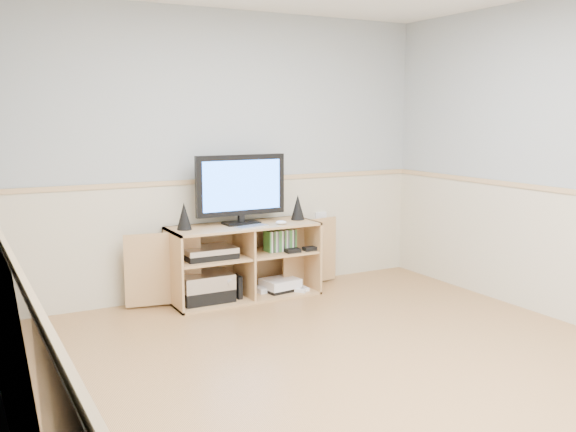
# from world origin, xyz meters

# --- Properties ---
(room) EXTENTS (4.04, 4.54, 2.54)m
(room) POSITION_xyz_m (-0.06, 0.12, 1.22)
(room) COLOR tan
(room) RESTS_ON ground
(media_cabinet) EXTENTS (2.05, 0.49, 0.65)m
(media_cabinet) POSITION_xyz_m (0.06, 2.03, 0.33)
(media_cabinet) COLOR tan
(media_cabinet) RESTS_ON floor
(monitor) EXTENTS (0.82, 0.18, 0.61)m
(monitor) POSITION_xyz_m (0.06, 2.02, 0.98)
(monitor) COLOR black
(monitor) RESTS_ON media_cabinet
(speaker_left) EXTENTS (0.12, 0.12, 0.23)m
(speaker_left) POSITION_xyz_m (-0.47, 1.99, 0.76)
(speaker_left) COLOR black
(speaker_left) RESTS_ON media_cabinet
(speaker_right) EXTENTS (0.12, 0.12, 0.23)m
(speaker_right) POSITION_xyz_m (0.61, 1.99, 0.77)
(speaker_right) COLOR black
(speaker_right) RESTS_ON media_cabinet
(keyboard) EXTENTS (0.30, 0.17, 0.01)m
(keyboard) POSITION_xyz_m (0.08, 1.83, 0.66)
(keyboard) COLOR silver
(keyboard) RESTS_ON media_cabinet
(mouse) EXTENTS (0.11, 0.09, 0.04)m
(mouse) POSITION_xyz_m (0.36, 1.83, 0.67)
(mouse) COLOR white
(mouse) RESTS_ON media_cabinet
(av_components) EXTENTS (0.52, 0.33, 0.47)m
(av_components) POSITION_xyz_m (-0.29, 1.97, 0.22)
(av_components) COLOR black
(av_components) RESTS_ON media_cabinet
(game_consoles) EXTENTS (0.46, 0.30, 0.11)m
(game_consoles) POSITION_xyz_m (0.40, 1.96, 0.07)
(game_consoles) COLOR white
(game_consoles) RESTS_ON media_cabinet
(game_cases) EXTENTS (0.27, 0.14, 0.19)m
(game_cases) POSITION_xyz_m (0.41, 1.95, 0.48)
(game_cases) COLOR #3F8C3F
(game_cases) RESTS_ON media_cabinet
(wall_outlet) EXTENTS (0.12, 0.03, 0.12)m
(wall_outlet) POSITION_xyz_m (1.00, 2.23, 0.60)
(wall_outlet) COLOR white
(wall_outlet) RESTS_ON wall_back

